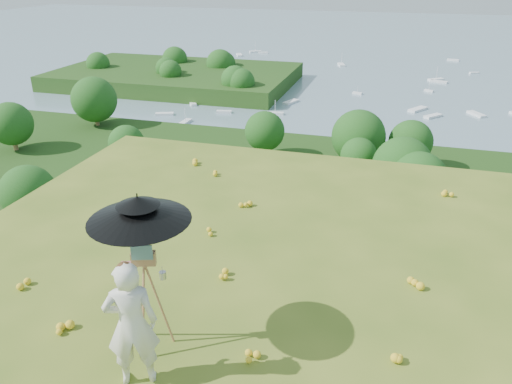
# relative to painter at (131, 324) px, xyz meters

# --- Properties ---
(ground) EXTENTS (14.00, 14.00, 0.00)m
(ground) POSITION_rel_painter_xyz_m (2.02, 1.48, -0.85)
(ground) COLOR #506D1F
(ground) RESTS_ON ground
(forest_slope) EXTENTS (140.00, 56.00, 22.00)m
(forest_slope) POSITION_rel_painter_xyz_m (2.02, 36.48, -29.85)
(forest_slope) COLOR #17380F
(forest_slope) RESTS_ON bay_water
(shoreline_tier) EXTENTS (170.00, 28.00, 8.00)m
(shoreline_tier) POSITION_rel_painter_xyz_m (2.02, 76.48, -36.85)
(shoreline_tier) COLOR slate
(shoreline_tier) RESTS_ON bay_water
(bay_water) EXTENTS (700.00, 700.00, 0.00)m
(bay_water) POSITION_rel_painter_xyz_m (2.02, 241.48, -34.85)
(bay_water) COLOR #7499A6
(bay_water) RESTS_ON ground
(peninsula) EXTENTS (90.00, 60.00, 12.00)m
(peninsula) POSITION_rel_painter_xyz_m (-72.98, 156.48, -29.85)
(peninsula) COLOR #17380F
(peninsula) RESTS_ON bay_water
(slope_trees) EXTENTS (110.00, 50.00, 6.00)m
(slope_trees) POSITION_rel_painter_xyz_m (2.02, 36.48, -15.85)
(slope_trees) COLOR #1F5319
(slope_trees) RESTS_ON forest_slope
(harbor_town) EXTENTS (110.00, 22.00, 5.00)m
(harbor_town) POSITION_rel_painter_xyz_m (2.02, 76.48, -30.35)
(harbor_town) COLOR beige
(harbor_town) RESTS_ON shoreline_tier
(moored_boats) EXTENTS (140.00, 140.00, 0.70)m
(moored_boats) POSITION_rel_painter_xyz_m (-10.48, 162.48, -34.50)
(moored_boats) COLOR white
(moored_boats) RESTS_ON bay_water
(wildflowers) EXTENTS (10.00, 10.50, 0.12)m
(wildflowers) POSITION_rel_painter_xyz_m (2.02, 1.73, -0.79)
(wildflowers) COLOR yellow
(wildflowers) RESTS_ON ground
(painter) EXTENTS (0.73, 0.64, 1.69)m
(painter) POSITION_rel_painter_xyz_m (0.00, 0.00, 0.00)
(painter) COLOR white
(painter) RESTS_ON ground
(field_easel) EXTENTS (0.76, 0.76, 1.58)m
(field_easel) POSITION_rel_painter_xyz_m (-0.11, 0.60, -0.06)
(field_easel) COLOR #AD7048
(field_easel) RESTS_ON ground
(sun_umbrella) EXTENTS (1.67, 1.67, 0.93)m
(sun_umbrella) POSITION_rel_painter_xyz_m (-0.12, 0.63, 0.92)
(sun_umbrella) COLOR black
(sun_umbrella) RESTS_ON field_easel
(painter_cap) EXTENTS (0.24, 0.27, 0.10)m
(painter_cap) POSITION_rel_painter_xyz_m (0.00, 0.00, 0.80)
(painter_cap) COLOR #E57F7D
(painter_cap) RESTS_ON painter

